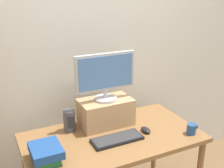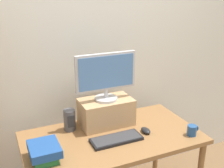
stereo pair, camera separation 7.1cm
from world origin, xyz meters
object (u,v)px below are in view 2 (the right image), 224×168
Objects in this scene: computer_mouse at (146,130)px; book_stack at (44,152)px; riser_box at (106,112)px; keyboard at (117,139)px; computer_monitor at (106,75)px; coffee_mug at (192,130)px; desk_speaker at (70,120)px; desk at (112,145)px.

computer_mouse is 0.82m from book_stack.
riser_box is 0.37m from computer_mouse.
book_stack is (-0.55, -0.02, 0.05)m from keyboard.
computer_monitor is 5.00× the size of coffee_mug.
computer_mouse is at bearing -48.54° from riser_box.
desk_speaker is at bearing 174.69° from computer_monitor.
computer_monitor is 0.76m from book_stack.
computer_mouse is 0.59× the size of desk_speaker.
computer_monitor reaches higher than riser_box.
keyboard reaches higher than desk.
coffee_mug is at bearing -29.03° from desk_speaker.
computer_mouse reaches higher than desk.
desk_speaker is (-0.31, 0.03, -0.35)m from computer_monitor.
desk is 0.40m from desk_speaker.
computer_mouse is 0.62m from desk_speaker.
book_stack is 1.14m from coffee_mug.
computer_monitor is at bearing 83.66° from keyboard.
riser_box is 0.66m from book_stack.
coffee_mug is (0.31, -0.18, 0.02)m from computer_mouse.
riser_box is at bearing 27.31° from book_stack.
computer_monitor reaches higher than desk.
desk is 3.15× the size of riser_box.
computer_mouse is 1.02× the size of coffee_mug.
desk_speaker reaches higher than desk.
desk is at bearing 167.07° from computer_mouse.
computer_monitor is 4.90× the size of computer_mouse.
computer_mouse is at bearing -12.93° from desk.
riser_box reaches higher than keyboard.
computer_mouse is 0.36m from coffee_mug.
computer_mouse is at bearing 2.57° from book_stack.
computer_monitor reaches higher than book_stack.
keyboard is 0.55m from book_stack.
riser_box is at bearing 83.69° from keyboard.
desk_speaker reaches higher than computer_mouse.
computer_monitor is 2.87× the size of desk_speaker.
keyboard is at bearing 163.90° from coffee_mug.
coffee_mug reaches higher than keyboard.
book_stack is at bearing -177.43° from computer_mouse.
book_stack is 1.35× the size of desk_speaker.
computer_monitor is 0.51m from keyboard.
riser_box is (0.03, 0.20, 0.20)m from desk.
desk is 0.57m from book_stack.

